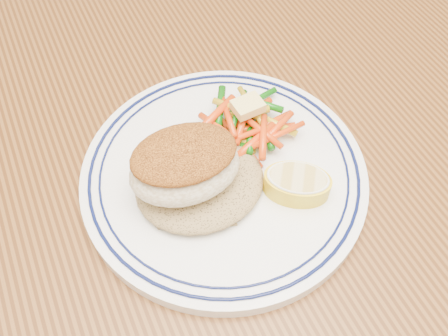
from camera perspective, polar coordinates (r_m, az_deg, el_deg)
dining_table at (r=0.55m, az=2.69°, el=-10.78°), size 1.50×0.90×0.75m
plate at (r=0.48m, az=-0.00°, el=-0.73°), size 0.27×0.27×0.02m
rice_pilaf at (r=0.45m, az=-2.80°, el=-1.49°), size 0.12×0.11×0.02m
fish_fillet at (r=0.43m, az=-4.53°, el=0.33°), size 0.10×0.08×0.05m
vegetable_pile at (r=0.49m, az=2.50°, el=4.93°), size 0.11×0.10×0.03m
butter_pat at (r=0.48m, az=2.74°, el=7.08°), size 0.03×0.02×0.01m
lemon_wedge at (r=0.45m, az=8.34°, el=-1.75°), size 0.08×0.08×0.02m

